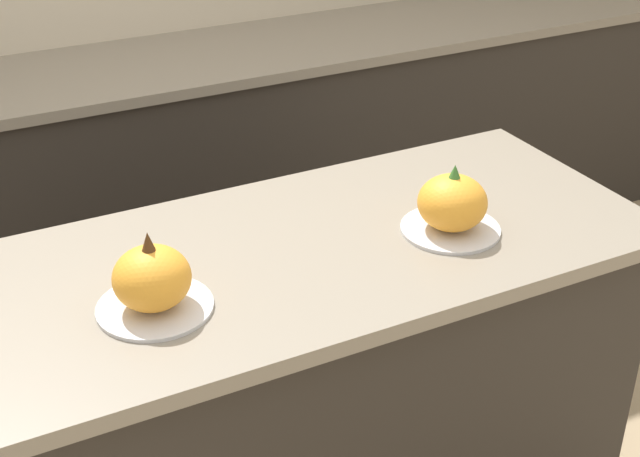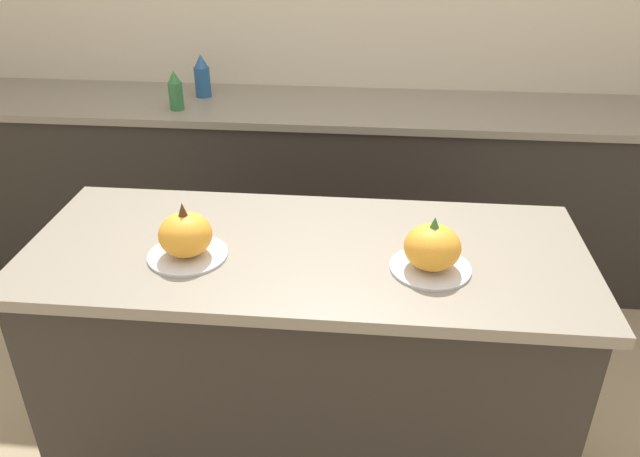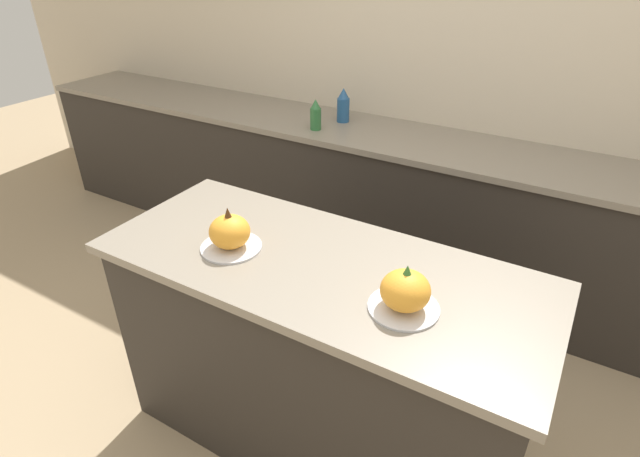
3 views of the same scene
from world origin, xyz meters
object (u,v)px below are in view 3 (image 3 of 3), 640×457
at_px(bottle_short, 343,106).
at_px(pumpkin_cake_left, 230,233).
at_px(pumpkin_cake_right, 405,292).
at_px(bottle_tall, 316,115).

bearing_deg(bottle_short, pumpkin_cake_left, -76.82).
height_order(pumpkin_cake_left, pumpkin_cake_right, pumpkin_cake_left).
bearing_deg(bottle_short, bottle_tall, -108.49).
distance_m(pumpkin_cake_right, bottle_tall, 1.71).
xyz_separation_m(pumpkin_cake_left, bottle_tall, (-0.43, 1.31, 0.01)).
relative_size(pumpkin_cake_left, bottle_tall, 1.22).
bearing_deg(bottle_short, pumpkin_cake_right, -56.04).
distance_m(bottle_tall, bottle_short, 0.22).
xyz_separation_m(pumpkin_cake_right, bottle_short, (-1.02, 1.52, 0.02)).
bearing_deg(bottle_tall, bottle_short, 71.51).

